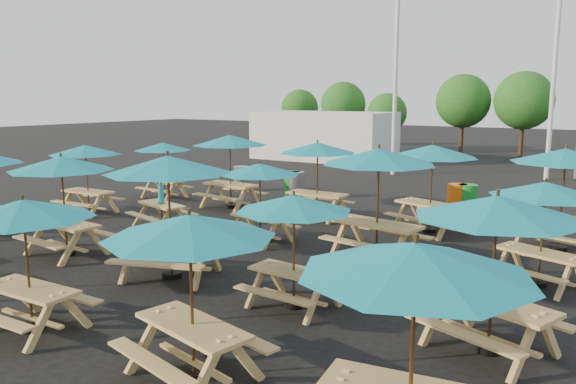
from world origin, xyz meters
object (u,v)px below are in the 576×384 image
Objects in this scene: picnic_unit_16 at (415,269)px; picnic_unit_8 at (24,215)px; picnic_unit_2 at (86,153)px; picnic_unit_17 at (497,214)px; picnic_unit_19 at (565,161)px; waste_bin_1 at (293,184)px; picnic_unit_6 at (161,198)px; picnic_unit_7 at (230,144)px; picnic_unit_14 at (379,162)px; picnic_unit_10 at (260,173)px; picnic_unit_11 at (317,151)px; waste_bin_2 at (296,185)px; picnic_unit_18 at (545,194)px; waste_bin_4 at (467,200)px; picnic_unit_9 at (168,170)px; picnic_unit_13 at (294,208)px; waste_bin_3 at (457,199)px; picnic_unit_15 at (432,155)px; picnic_unit_5 at (62,168)px; waste_bin_0 at (241,179)px; picnic_unit_3 at (163,149)px; picnic_unit_12 at (190,234)px.

picnic_unit_8 is at bearing 172.74° from picnic_unit_16.
picnic_unit_17 is at bearing -17.13° from picnic_unit_2.
waste_bin_1 is at bearing -179.09° from picnic_unit_19.
picnic_unit_7 is (-0.17, 3.35, 1.29)m from picnic_unit_6.
picnic_unit_10 is at bearing -167.94° from picnic_unit_14.
picnic_unit_19 is at bearing 35.88° from picnic_unit_10.
picnic_unit_11 is 6.74m from picnic_unit_19.
picnic_unit_2 is 7.34m from waste_bin_2.
picnic_unit_16 is 0.84× the size of picnic_unit_19.
picnic_unit_17 is 3.50m from picnic_unit_18.
picnic_unit_9 is at bearing -109.77° from waste_bin_4.
picnic_unit_2 reaches higher than picnic_unit_13.
picnic_unit_7 is 7.49m from waste_bin_3.
picnic_unit_14 reaches higher than waste_bin_2.
waste_bin_3 is at bearing 92.90° from picnic_unit_13.
picnic_unit_13 is 0.71× the size of picnic_unit_15.
picnic_unit_16 is at bearing -54.92° from picnic_unit_14.
picnic_unit_5 is 9.90m from waste_bin_0.
picnic_unit_17 reaches higher than waste_bin_2.
picnic_unit_6 is 2.17× the size of waste_bin_0.
picnic_unit_8 is at bearing -77.66° from waste_bin_2.
picnic_unit_9 reaches higher than picnic_unit_7.
picnic_unit_8 is (6.74, -9.72, 0.07)m from picnic_unit_3.
waste_bin_4 is at bearing 72.94° from picnic_unit_8.
picnic_unit_13 is 2.24× the size of waste_bin_3.
picnic_unit_14 reaches higher than waste_bin_0.
picnic_unit_3 reaches higher than waste_bin_3.
picnic_unit_9 is 3.34× the size of waste_bin_3.
picnic_unit_14 is at bearing 63.80° from picnic_unit_8.
picnic_unit_3 is 0.84× the size of picnic_unit_16.
picnic_unit_11 is 0.88× the size of picnic_unit_18.
picnic_unit_7 is at bearing -162.35° from picnic_unit_19.
picnic_unit_9 is (3.25, 0.10, 0.17)m from picnic_unit_5.
picnic_unit_2 is at bearing 140.62° from picnic_unit_5.
picnic_unit_9 reaches higher than waste_bin_4.
waste_bin_0 is at bearing 100.93° from picnic_unit_9.
waste_bin_4 is at bearing 135.83° from picnic_unit_18.
waste_bin_2 is at bearing 99.32° from picnic_unit_6.
picnic_unit_15 is 9.11m from waste_bin_0.
picnic_unit_6 is 4.78m from picnic_unit_11.
picnic_unit_5 is 3.44m from picnic_unit_6.
picnic_unit_7 is at bearing -155.84° from waste_bin_3.
picnic_unit_3 is 4.99m from waste_bin_2.
picnic_unit_12 is 0.89× the size of picnic_unit_17.
picnic_unit_10 is (3.12, 3.43, -0.27)m from picnic_unit_5.
picnic_unit_9 reaches higher than picnic_unit_16.
picnic_unit_15 is at bearing 95.79° from picnic_unit_14.
picnic_unit_19 is (6.41, 6.53, -0.04)m from picnic_unit_9.
waste_bin_0 is at bearing 137.58° from picnic_unit_12.
picnic_unit_7 reaches higher than waste_bin_3.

